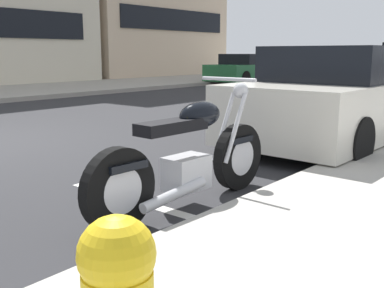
# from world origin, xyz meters

# --- Properties ---
(sidewalk_far_curb) EXTENTS (120.00, 5.00, 0.14)m
(sidewalk_far_curb) POSITION_xyz_m (12.00, 7.41, 0.07)
(sidewalk_far_curb) COLOR gray
(sidewalk_far_curb) RESTS_ON ground
(parking_stall_stripe) EXTENTS (0.12, 2.20, 0.01)m
(parking_stall_stripe) POSITION_xyz_m (0.00, -4.31, 0.00)
(parking_stall_stripe) COLOR silver
(parking_stall_stripe) RESTS_ON ground
(parked_motorcycle) EXTENTS (2.19, 0.62, 1.13)m
(parked_motorcycle) POSITION_xyz_m (0.21, -4.56, 0.44)
(parked_motorcycle) COLOR black
(parked_motorcycle) RESTS_ON ground
(parked_car_at_intersection) EXTENTS (4.44, 1.93, 1.44)m
(parked_car_at_intersection) POSITION_xyz_m (4.06, -4.39, 0.69)
(parked_car_at_intersection) COLOR beige
(parked_car_at_intersection) RESTS_ON ground
(car_opposite_curb) EXTENTS (4.17, 1.89, 1.30)m
(car_opposite_curb) POSITION_xyz_m (14.86, 4.37, 0.63)
(car_opposite_curb) COLOR #236638
(car_opposite_curb) RESTS_ON ground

